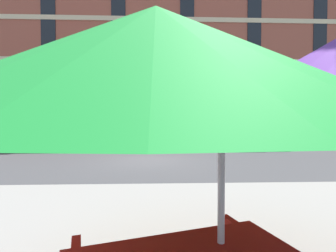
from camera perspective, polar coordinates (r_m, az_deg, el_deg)
ground_plane at (r=11.25m, az=-4.21°, el=-7.63°), size 120.00×120.00×0.00m
sidewalk_far at (r=17.99m, az=-3.49°, el=-3.94°), size 56.00×3.60×0.12m
apartment_building at (r=26.49m, az=-3.13°, el=11.63°), size 42.87×12.08×12.80m
pickup_red at (r=16.36m, az=-27.35°, el=-1.29°), size 5.10×2.12×2.20m
sedan_red at (r=14.83m, az=-3.62°, el=-1.69°), size 4.40×1.98×1.78m
sedan_silver at (r=15.75m, az=17.51°, el=-1.56°), size 4.40×1.98×1.78m
street_tree_left at (r=19.81m, az=-28.08°, el=5.28°), size 1.84×1.98×4.07m
street_tree_middle at (r=18.08m, az=8.61°, el=5.25°), size 2.97×2.79×4.57m
patio_umbrella at (r=2.18m, az=12.00°, el=8.11°), size 4.06×3.77×2.41m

